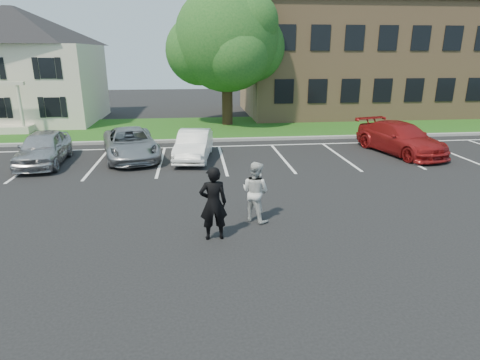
# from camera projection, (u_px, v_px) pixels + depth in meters

# --- Properties ---
(ground_plane) EXTENTS (90.00, 90.00, 0.00)m
(ground_plane) POSITION_uv_depth(u_px,v_px,m) (244.00, 235.00, 10.86)
(ground_plane) COLOR black
(ground_plane) RESTS_ON ground
(curb) EXTENTS (40.00, 0.30, 0.15)m
(curb) POSITION_uv_depth(u_px,v_px,m) (217.00, 140.00, 22.19)
(curb) COLOR gray
(curb) RESTS_ON ground
(grass_strip) EXTENTS (44.00, 8.00, 0.08)m
(grass_strip) POSITION_uv_depth(u_px,v_px,m) (214.00, 128.00, 25.98)
(grass_strip) COLOR #1B4A12
(grass_strip) RESTS_ON ground
(stall_lines) EXTENTS (34.00, 5.36, 0.01)m
(stall_lines) POSITION_uv_depth(u_px,v_px,m) (250.00, 154.00, 19.48)
(stall_lines) COLOR white
(stall_lines) RESTS_ON ground
(house) EXTENTS (10.30, 9.22, 7.60)m
(house) POSITION_uv_depth(u_px,v_px,m) (18.00, 66.00, 27.17)
(house) COLOR beige
(house) RESTS_ON ground
(office_building) EXTENTS (22.40, 10.40, 8.30)m
(office_building) POSITION_uv_depth(u_px,v_px,m) (384.00, 59.00, 31.91)
(office_building) COLOR #A37D56
(office_building) RESTS_ON ground
(tree) EXTENTS (7.80, 7.20, 8.80)m
(tree) POSITION_uv_depth(u_px,v_px,m) (228.00, 42.00, 25.52)
(tree) COLOR black
(tree) RESTS_ON ground
(man_black_suit) EXTENTS (0.76, 0.53, 1.99)m
(man_black_suit) POSITION_uv_depth(u_px,v_px,m) (213.00, 203.00, 10.37)
(man_black_suit) COLOR black
(man_black_suit) RESTS_ON ground
(man_white_shirt) EXTENTS (1.09, 1.08, 1.78)m
(man_white_shirt) POSITION_uv_depth(u_px,v_px,m) (255.00, 192.00, 11.56)
(man_white_shirt) COLOR silver
(man_white_shirt) RESTS_ON ground
(car_silver_west) EXTENTS (2.01, 4.40, 1.46)m
(car_silver_west) POSITION_uv_depth(u_px,v_px,m) (43.00, 148.00, 17.50)
(car_silver_west) COLOR #AFAFB3
(car_silver_west) RESTS_ON ground
(car_silver_minivan) EXTENTS (3.35, 5.31, 1.37)m
(car_silver_minivan) POSITION_uv_depth(u_px,v_px,m) (131.00, 144.00, 18.52)
(car_silver_minivan) COLOR #96989E
(car_silver_minivan) RESTS_ON ground
(car_white_sedan) EXTENTS (1.92, 4.13, 1.31)m
(car_white_sedan) POSITION_uv_depth(u_px,v_px,m) (194.00, 145.00, 18.37)
(car_white_sedan) COLOR white
(car_white_sedan) RESTS_ON ground
(car_red_compact) EXTENTS (3.23, 5.42, 1.47)m
(car_red_compact) POSITION_uv_depth(u_px,v_px,m) (401.00, 138.00, 19.40)
(car_red_compact) COLOR maroon
(car_red_compact) RESTS_ON ground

